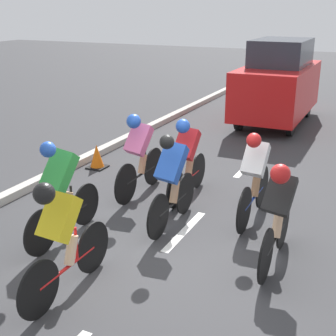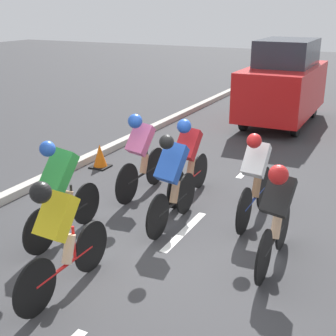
{
  "view_description": "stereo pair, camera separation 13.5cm",
  "coord_description": "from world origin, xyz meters",
  "views": [
    {
      "loc": [
        -2.44,
        5.41,
        3.17
      ],
      "look_at": [
        0.27,
        -0.32,
        0.95
      ],
      "focal_mm": 50.0,
      "sensor_mm": 36.0,
      "label": 1
    },
    {
      "loc": [
        -2.56,
        5.35,
        3.17
      ],
      "look_at": [
        0.27,
        -0.32,
        0.95
      ],
      "focal_mm": 50.0,
      "sensor_mm": 36.0,
      "label": 2
    }
  ],
  "objects": [
    {
      "name": "cyclist_red",
      "position": [
        0.47,
        -1.46,
        0.78
      ],
      "size": [
        0.37,
        1.64,
        1.46
      ],
      "color": "black",
      "rests_on": "ground"
    },
    {
      "name": "lane_stripe_far",
      "position": [
        0.0,
        -3.52,
        0.0
      ],
      "size": [
        0.12,
        1.4,
        0.01
      ],
      "primitive_type": "cube",
      "color": "white",
      "rests_on": "ground"
    },
    {
      "name": "curb",
      "position": [
        3.2,
        -0.32,
        0.07
      ],
      "size": [
        0.2,
        26.47,
        0.14
      ],
      "primitive_type": "cube",
      "color": "#B7B2A8",
      "rests_on": "ground"
    },
    {
      "name": "traffic_cone",
      "position": [
        2.75,
        -2.16,
        0.24
      ],
      "size": [
        0.36,
        0.36,
        0.49
      ],
      "color": "black",
      "rests_on": "ground"
    },
    {
      "name": "cyclist_white",
      "position": [
        -0.8,
        -1.09,
        0.76
      ],
      "size": [
        0.35,
        1.72,
        1.47
      ],
      "color": "black",
      "rests_on": "ground"
    },
    {
      "name": "cyclist_blue",
      "position": [
        0.24,
        -0.37,
        0.78
      ],
      "size": [
        0.38,
        1.63,
        1.5
      ],
      "color": "black",
      "rests_on": "ground"
    },
    {
      "name": "ground_plane",
      "position": [
        0.0,
        0.0,
        0.0
      ],
      "size": [
        60.0,
        60.0,
        0.0
      ],
      "primitive_type": "plane",
      "color": "#38383A"
    },
    {
      "name": "support_car",
      "position": [
        0.36,
        -7.59,
        1.13
      ],
      "size": [
        1.7,
        3.83,
        2.28
      ],
      "color": "black",
      "rests_on": "ground"
    },
    {
      "name": "cyclist_pink",
      "position": [
        1.26,
        -1.25,
        0.8
      ],
      "size": [
        0.39,
        1.71,
        1.51
      ],
      "color": "black",
      "rests_on": "ground"
    },
    {
      "name": "cyclist_yellow",
      "position": [
        0.59,
        1.75,
        0.78
      ],
      "size": [
        0.35,
        1.66,
        1.47
      ],
      "color": "black",
      "rests_on": "ground"
    },
    {
      "name": "lane_stripe_mid",
      "position": [
        0.0,
        -0.32,
        0.0
      ],
      "size": [
        0.12,
        1.4,
        0.01
      ],
      "primitive_type": "cube",
      "color": "white",
      "rests_on": "ground"
    },
    {
      "name": "cyclist_green",
      "position": [
        1.43,
        0.68,
        0.8
      ],
      "size": [
        0.39,
        1.68,
        1.53
      ],
      "color": "black",
      "rests_on": "ground"
    },
    {
      "name": "cyclist_black",
      "position": [
        -1.42,
        0.09,
        0.77
      ],
      "size": [
        0.38,
        1.63,
        1.46
      ],
      "color": "black",
      "rests_on": "ground"
    }
  ]
}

